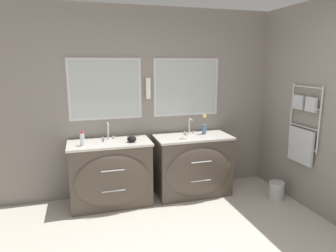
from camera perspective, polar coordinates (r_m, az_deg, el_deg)
name	(u,v)px	position (r m, az deg, el deg)	size (l,w,h in m)	color
wall_back	(151,102)	(4.27, -3.27, 4.60)	(5.19, 0.15, 2.60)	gray
wall_right	(326,111)	(4.01, 27.86, 2.57)	(0.13, 4.44, 2.60)	gray
vanity_left	(111,174)	(4.04, -10.81, -8.90)	(1.06, 0.62, 0.85)	#4C4238
vanity_right	(193,165)	(4.29, 4.82, -7.48)	(1.06, 0.62, 0.85)	#4C4238
faucet_left	(108,131)	(4.04, -11.34, -0.96)	(0.17, 0.14, 0.23)	silver
faucet_right	(190,126)	(4.29, 4.15, -0.01)	(0.17, 0.14, 0.23)	silver
toiletry_bottle	(82,139)	(3.82, -16.03, -2.42)	(0.05, 0.05, 0.18)	silver
amenity_bowl	(132,139)	(3.89, -6.93, -2.49)	(0.12, 0.12, 0.07)	black
flower_vase	(204,126)	(4.30, 6.93, -0.02)	(0.06, 0.06, 0.29)	teal
soap_dish	(183,138)	(4.01, 2.89, -2.28)	(0.08, 0.06, 0.04)	white
waste_bin	(276,190)	(4.49, 19.93, -11.40)	(0.21, 0.21, 0.24)	#B7B7BC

